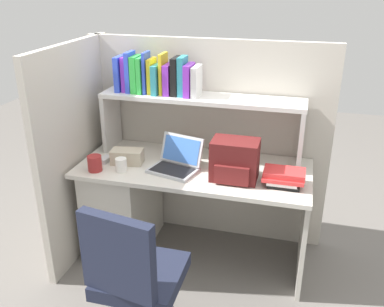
# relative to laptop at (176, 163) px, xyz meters

# --- Properties ---
(ground_plane) EXTENTS (8.00, 8.00, 0.00)m
(ground_plane) POSITION_rel_laptop_xyz_m (0.10, 0.07, -0.78)
(ground_plane) COLOR slate
(desk) EXTENTS (1.60, 0.70, 0.73)m
(desk) POSITION_rel_laptop_xyz_m (-0.28, 0.07, -0.38)
(desk) COLOR beige
(desk) RESTS_ON ground_plane
(cubicle_partition_rear) EXTENTS (1.84, 0.05, 1.55)m
(cubicle_partition_rear) POSITION_rel_laptop_xyz_m (0.10, 0.45, -0.01)
(cubicle_partition_rear) COLOR #BCB5A8
(cubicle_partition_rear) RESTS_ON ground_plane
(cubicle_partition_left) EXTENTS (0.05, 1.06, 1.55)m
(cubicle_partition_left) POSITION_rel_laptop_xyz_m (-0.75, 0.02, -0.01)
(cubicle_partition_left) COLOR #BCB5A8
(cubicle_partition_left) RESTS_ON ground_plane
(overhead_hutch) EXTENTS (1.44, 0.28, 0.45)m
(overhead_hutch) POSITION_rel_laptop_xyz_m (0.10, 0.27, 0.30)
(overhead_hutch) COLOR beige
(overhead_hutch) RESTS_ON desk
(reference_books_on_shelf) EXTENTS (0.61, 0.19, 0.29)m
(reference_books_on_shelf) POSITION_rel_laptop_xyz_m (-0.21, 0.27, 0.52)
(reference_books_on_shelf) COLOR blue
(reference_books_on_shelf) RESTS_ON overhead_hutch
(laptop) EXTENTS (0.37, 0.33, 0.22)m
(laptop) POSITION_rel_laptop_xyz_m (0.00, 0.00, 0.00)
(laptop) COLOR #B7BABF
(laptop) RESTS_ON desk
(backpack) EXTENTS (0.30, 0.23, 0.27)m
(backpack) POSITION_rel_laptop_xyz_m (0.41, -0.04, 0.08)
(backpack) COLOR #591919
(backpack) RESTS_ON desk
(computer_mouse) EXTENTS (0.08, 0.11, 0.03)m
(computer_mouse) POSITION_rel_laptop_xyz_m (-0.53, -0.01, -0.03)
(computer_mouse) COLOR silver
(computer_mouse) RESTS_ON desk
(paper_cup) EXTENTS (0.08, 0.08, 0.09)m
(paper_cup) POSITION_rel_laptop_xyz_m (-0.35, -0.12, -0.00)
(paper_cup) COLOR white
(paper_cup) RESTS_ON desk
(tissue_box) EXTENTS (0.24, 0.15, 0.10)m
(tissue_box) POSITION_rel_laptop_xyz_m (-0.36, 0.01, -0.00)
(tissue_box) COLOR #BFB299
(tissue_box) RESTS_ON desk
(snack_canister) EXTENTS (0.10, 0.10, 0.11)m
(snack_canister) POSITION_rel_laptop_xyz_m (-0.53, -0.16, 0.00)
(snack_canister) COLOR maroon
(snack_canister) RESTS_ON desk
(desk_book_stack) EXTENTS (0.26, 0.17, 0.10)m
(desk_book_stack) POSITION_rel_laptop_xyz_m (0.72, -0.05, 0.00)
(desk_book_stack) COLOR black
(desk_book_stack) RESTS_ON desk
(office_chair) EXTENTS (0.52, 0.52, 0.93)m
(office_chair) POSITION_rel_laptop_xyz_m (0.03, -0.83, -0.39)
(office_chair) COLOR black
(office_chair) RESTS_ON ground_plane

